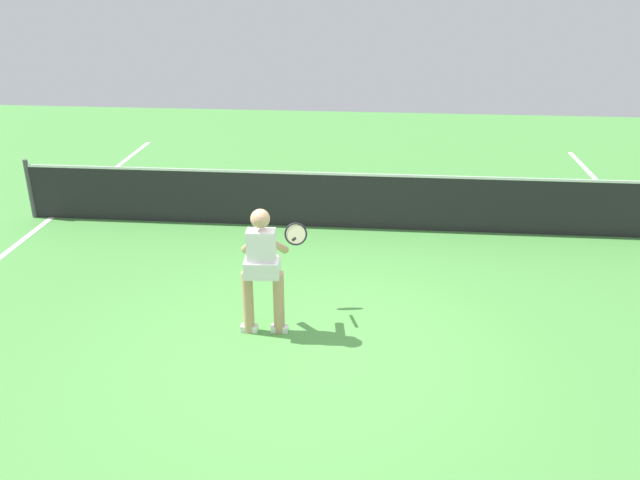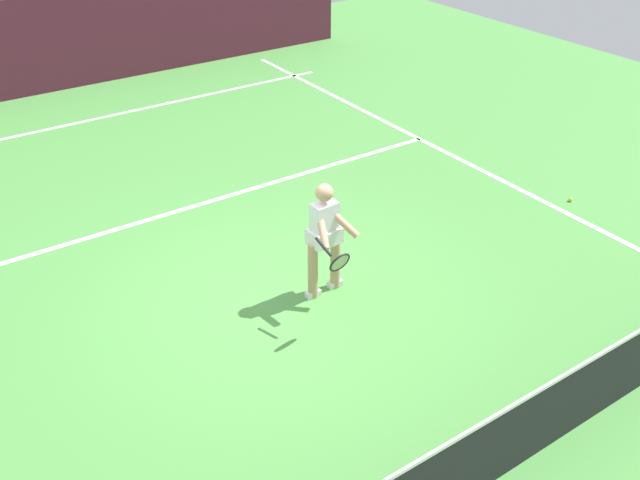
# 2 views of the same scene
# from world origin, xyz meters

# --- Properties ---
(ground_plane) EXTENTS (25.13, 25.13, 0.00)m
(ground_plane) POSITION_xyz_m (0.00, 0.00, 0.00)
(ground_plane) COLOR #4C9342
(court_back_wall) EXTENTS (14.92, 0.24, 2.04)m
(court_back_wall) POSITION_xyz_m (0.00, -9.37, 1.02)
(court_back_wall) COLOR #561E33
(court_back_wall) RESTS_ON ground
(baseline_marking) EXTENTS (10.92, 0.10, 0.01)m
(baseline_marking) POSITION_xyz_m (0.00, -7.17, 0.00)
(baseline_marking) COLOR white
(baseline_marking) RESTS_ON ground
(service_line_marking) EXTENTS (9.92, 0.10, 0.01)m
(service_line_marking) POSITION_xyz_m (0.00, -2.74, 0.00)
(service_line_marking) COLOR white
(service_line_marking) RESTS_ON ground
(sideline_left_marking) EXTENTS (0.10, 17.33, 0.01)m
(sideline_left_marking) POSITION_xyz_m (-4.96, 0.00, 0.00)
(sideline_left_marking) COLOR white
(sideline_left_marking) RESTS_ON ground
(court_net) EXTENTS (10.60, 0.08, 1.02)m
(court_net) POSITION_xyz_m (0.00, 3.64, 0.47)
(court_net) COLOR #4C4C51
(court_net) RESTS_ON ground
(tennis_player) EXTENTS (0.75, 0.96, 1.55)m
(tennis_player) POSITION_xyz_m (-0.69, 0.31, 0.85)
(tennis_player) COLOR tan
(tennis_player) RESTS_ON ground
(tennis_ball_near) EXTENTS (0.07, 0.07, 0.07)m
(tennis_ball_near) POSITION_xyz_m (-5.32, 0.48, 0.03)
(tennis_ball_near) COLOR #D1E533
(tennis_ball_near) RESTS_ON ground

